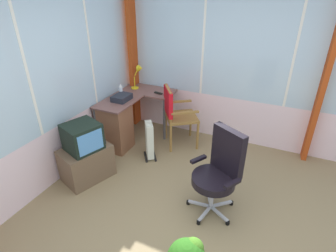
# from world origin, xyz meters

# --- Properties ---
(ground) EXTENTS (5.33, 4.98, 0.06)m
(ground) POSITION_xyz_m (0.00, 0.00, -0.03)
(ground) COLOR #87734F
(north_window_panel) EXTENTS (4.33, 0.07, 2.53)m
(north_window_panel) POSITION_xyz_m (0.00, 2.02, 1.26)
(north_window_panel) COLOR silver
(north_window_panel) RESTS_ON ground
(east_window_panel) EXTENTS (0.07, 3.98, 2.53)m
(east_window_panel) POSITION_xyz_m (2.19, 0.00, 1.26)
(east_window_panel) COLOR silver
(east_window_panel) RESTS_ON ground
(curtain_corner) EXTENTS (0.24, 0.08, 2.43)m
(curtain_corner) POSITION_xyz_m (2.06, 1.89, 1.21)
(curtain_corner) COLOR #B04116
(curtain_corner) RESTS_ON ground
(curtain_east_far) EXTENTS (0.24, 0.09, 2.43)m
(curtain_east_far) POSITION_xyz_m (2.11, -1.09, 1.21)
(curtain_east_far) COLOR #B04116
(curtain_east_far) RESTS_ON ground
(desk) EXTENTS (1.27, 0.89, 0.77)m
(desk) POSITION_xyz_m (1.18, 1.70, 0.42)
(desk) COLOR brown
(desk) RESTS_ON ground
(desk_lamp) EXTENTS (0.23, 0.20, 0.40)m
(desk_lamp) POSITION_xyz_m (1.95, 1.72, 1.04)
(desk_lamp) COLOR yellow
(desk_lamp) RESTS_ON desk
(tv_remote) EXTENTS (0.06, 0.15, 0.02)m
(tv_remote) POSITION_xyz_m (1.81, 1.29, 0.78)
(tv_remote) COLOR black
(tv_remote) RESTS_ON desk
(spray_bottle) EXTENTS (0.06, 0.06, 0.22)m
(spray_bottle) POSITION_xyz_m (1.46, 1.79, 0.88)
(spray_bottle) COLOR silver
(spray_bottle) RESTS_ON desk
(paper_tray) EXTENTS (0.30, 0.23, 0.09)m
(paper_tray) POSITION_xyz_m (1.32, 1.68, 0.82)
(paper_tray) COLOR #222630
(paper_tray) RESTS_ON desk
(wooden_armchair) EXTENTS (0.67, 0.67, 1.01)m
(wooden_armchair) POSITION_xyz_m (1.60, 0.91, 0.64)
(wooden_armchair) COLOR olive
(wooden_armchair) RESTS_ON ground
(office_chair) EXTENTS (0.60, 0.62, 1.04)m
(office_chair) POSITION_xyz_m (0.49, -0.14, 0.58)
(office_chair) COLOR #B7B7BF
(office_chair) RESTS_ON ground
(tv_on_stand) EXTENTS (0.75, 0.63, 0.83)m
(tv_on_stand) POSITION_xyz_m (0.30, 1.64, 0.37)
(tv_on_stand) COLOR brown
(tv_on_stand) RESTS_ON ground
(space_heater) EXTENTS (0.32, 0.30, 0.60)m
(space_heater) POSITION_xyz_m (1.11, 1.10, 0.30)
(space_heater) COLOR silver
(space_heater) RESTS_ON ground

